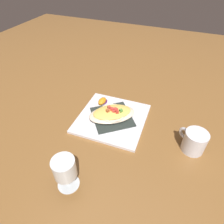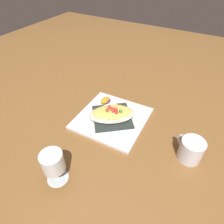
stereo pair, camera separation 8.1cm
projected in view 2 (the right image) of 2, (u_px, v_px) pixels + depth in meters
The scene contains 7 objects.
ground_plane at pixel (112, 119), 0.84m from camera, with size 2.60×2.60×0.00m, color brown.
square_plate at pixel (112, 118), 0.84m from camera, with size 0.28×0.28×0.01m, color white.
folded_napkin at pixel (112, 117), 0.83m from camera, with size 0.16×0.16×0.01m, color #29312C.
gratin_dish at pixel (112, 113), 0.82m from camera, with size 0.22×0.21×0.05m.
orange_garnish at pixel (105, 100), 0.90m from camera, with size 0.04×0.06×0.02m.
coffee_mug at pixel (190, 151), 0.67m from camera, with size 0.10×0.09×0.08m.
stemmed_glass at pixel (53, 164), 0.57m from camera, with size 0.07×0.07×0.12m.
Camera 2 is at (0.30, -0.53, 0.57)m, focal length 31.13 mm.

